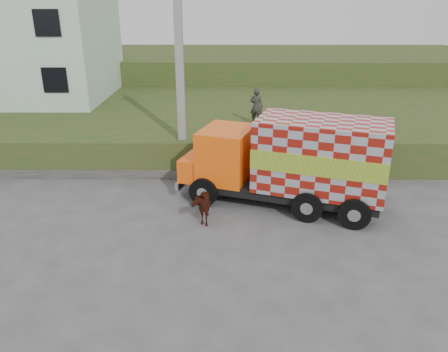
{
  "coord_description": "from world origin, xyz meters",
  "views": [
    {
      "loc": [
        0.77,
        -12.17,
        6.68
      ],
      "look_at": [
        0.69,
        1.13,
        1.3
      ],
      "focal_mm": 35.0,
      "sensor_mm": 36.0,
      "label": 1
    }
  ],
  "objects_px": {
    "cow": "(201,204)",
    "pedestrian": "(256,107)",
    "utility_pole": "(180,74)",
    "cargo_truck": "(292,161)"
  },
  "relations": [
    {
      "from": "cow",
      "to": "pedestrian",
      "type": "relative_size",
      "value": 0.84
    },
    {
      "from": "cow",
      "to": "pedestrian",
      "type": "bearing_deg",
      "value": 66.66
    },
    {
      "from": "cargo_truck",
      "to": "pedestrian",
      "type": "distance_m",
      "value": 5.23
    },
    {
      "from": "utility_pole",
      "to": "pedestrian",
      "type": "xyz_separation_m",
      "value": [
        3.09,
        2.22,
        -1.77
      ]
    },
    {
      "from": "cargo_truck",
      "to": "pedestrian",
      "type": "xyz_separation_m",
      "value": [
        -0.92,
        5.1,
        0.7
      ]
    },
    {
      "from": "utility_pole",
      "to": "cow",
      "type": "distance_m",
      "value": 5.47
    },
    {
      "from": "utility_pole",
      "to": "cow",
      "type": "bearing_deg",
      "value": -76.97
    },
    {
      "from": "cow",
      "to": "pedestrian",
      "type": "height_order",
      "value": "pedestrian"
    },
    {
      "from": "utility_pole",
      "to": "cow",
      "type": "height_order",
      "value": "utility_pole"
    },
    {
      "from": "utility_pole",
      "to": "pedestrian",
      "type": "height_order",
      "value": "utility_pole"
    }
  ]
}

